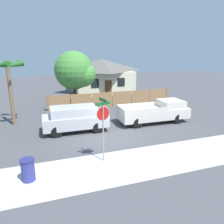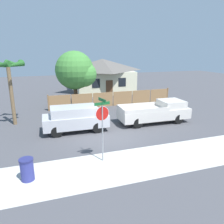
# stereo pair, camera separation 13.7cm
# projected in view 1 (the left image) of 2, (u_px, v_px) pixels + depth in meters

# --- Properties ---
(ground_plane) EXTENTS (80.00, 80.00, 0.00)m
(ground_plane) POSITION_uv_depth(u_px,v_px,m) (112.00, 138.00, 14.45)
(ground_plane) COLOR #47474C
(sidewalk_strip) EXTENTS (36.00, 3.20, 0.01)m
(sidewalk_strip) POSITION_uv_depth(u_px,v_px,m) (135.00, 163.00, 11.18)
(sidewalk_strip) COLOR beige
(sidewalk_strip) RESTS_ON ground
(wooden_fence) EXTENTS (13.07, 0.12, 1.55)m
(wooden_fence) POSITION_uv_depth(u_px,v_px,m) (112.00, 99.00, 22.65)
(wooden_fence) COLOR #997047
(wooden_fence) RESTS_ON ground
(house) EXTENTS (8.24, 6.72, 4.50)m
(house) POSITION_uv_depth(u_px,v_px,m) (101.00, 75.00, 29.89)
(house) COLOR beige
(house) RESTS_ON ground
(oak_tree) EXTENTS (4.01, 3.81, 5.57)m
(oak_tree) POSITION_uv_depth(u_px,v_px,m) (76.00, 71.00, 21.71)
(oak_tree) COLOR brown
(oak_tree) RESTS_ON ground
(palm_tree) EXTENTS (2.44, 2.64, 4.91)m
(palm_tree) POSITION_uv_depth(u_px,v_px,m) (8.00, 70.00, 15.87)
(palm_tree) COLOR brown
(palm_tree) RESTS_ON ground
(red_suv) EXTENTS (4.56, 1.97, 1.80)m
(red_suv) POSITION_uv_depth(u_px,v_px,m) (75.00, 118.00, 15.37)
(red_suv) COLOR #B7B7BC
(red_suv) RESTS_ON ground
(orange_pickup) EXTENTS (5.65, 2.14, 1.71)m
(orange_pickup) POSITION_uv_depth(u_px,v_px,m) (156.00, 112.00, 17.41)
(orange_pickup) COLOR silver
(orange_pickup) RESTS_ON ground
(stop_sign) EXTENTS (0.82, 0.74, 3.33)m
(stop_sign) POSITION_uv_depth(u_px,v_px,m) (103.00, 120.00, 10.83)
(stop_sign) COLOR gray
(stop_sign) RESTS_ON ground
(trash_bin) EXTENTS (0.61, 0.61, 1.03)m
(trash_bin) POSITION_uv_depth(u_px,v_px,m) (28.00, 170.00, 9.56)
(trash_bin) COLOR navy
(trash_bin) RESTS_ON ground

